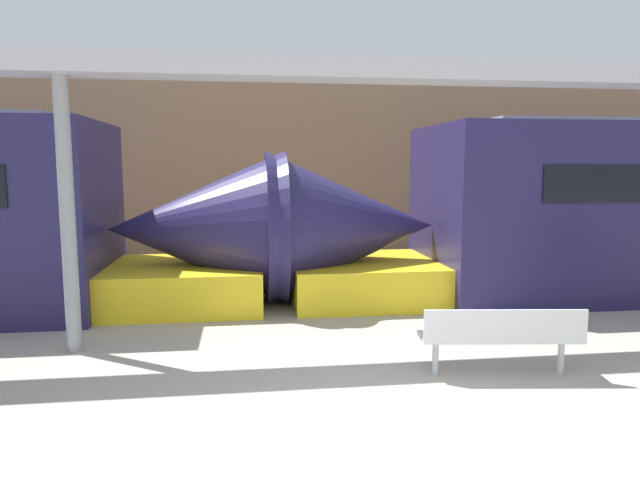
{
  "coord_description": "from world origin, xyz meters",
  "views": [
    {
      "loc": [
        -1.29,
        -4.42,
        2.37
      ],
      "look_at": [
        -0.3,
        3.01,
        1.4
      ],
      "focal_mm": 32.0,
      "sensor_mm": 36.0,
      "label": 1
    }
  ],
  "objects": [
    {
      "name": "ground_plane",
      "position": [
        0.0,
        0.0,
        0.0
      ],
      "size": [
        60.0,
        60.0,
        0.0
      ],
      "primitive_type": "plane",
      "color": "#A8A093"
    },
    {
      "name": "station_wall",
      "position": [
        0.0,
        10.7,
        2.5
      ],
      "size": [
        56.0,
        0.2,
        5.0
      ],
      "primitive_type": "cube",
      "color": "#937051",
      "rests_on": "ground_plane"
    },
    {
      "name": "bench_near",
      "position": [
        1.56,
        1.49,
        0.49
      ],
      "size": [
        1.85,
        0.66,
        0.8
      ],
      "rotation": [
        0.0,
        0.0,
        -0.12
      ],
      "color": "silver",
      "rests_on": "ground_plane"
    },
    {
      "name": "support_column_near",
      "position": [
        -3.5,
        3.07,
        1.74
      ],
      "size": [
        0.19,
        0.19,
        3.48
      ],
      "primitive_type": "cylinder",
      "color": "gray",
      "rests_on": "ground_plane"
    },
    {
      "name": "canopy_beam",
      "position": [
        -3.5,
        3.07,
        3.62
      ],
      "size": [
        28.0,
        0.6,
        0.28
      ],
      "primitive_type": "cube",
      "color": "#B7B7BC",
      "rests_on": "support_column_near"
    }
  ]
}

